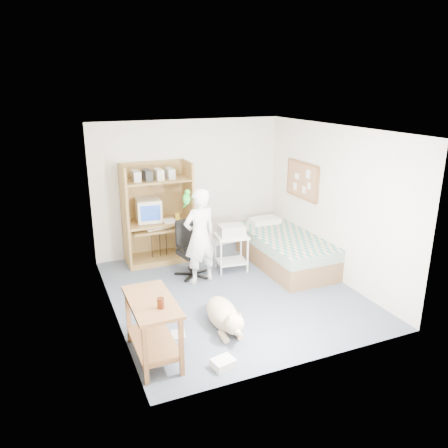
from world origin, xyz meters
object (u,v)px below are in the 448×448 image
object	(u,v)px
person	(200,236)
printer_cart	(231,247)
dog	(224,315)
office_chair	(191,256)
side_desk	(153,320)
bed	(285,250)
computer_hutch	(157,217)

from	to	relation	value
person	printer_cart	xyz separation A→B (m)	(0.65, 0.22, -0.36)
dog	office_chair	bearing A→B (deg)	88.78
office_chair	printer_cart	world-z (taller)	office_chair
side_desk	person	distance (m)	2.17
bed	person	world-z (taller)	person
person	dog	world-z (taller)	person
printer_cart	office_chair	bearing A→B (deg)	-179.31
side_desk	person	bearing A→B (deg)	55.05
office_chair	dog	distance (m)	1.80
printer_cart	bed	bearing A→B (deg)	-3.01
computer_hutch	side_desk	world-z (taller)	computer_hutch
person	side_desk	bearing A→B (deg)	43.19
dog	printer_cart	world-z (taller)	printer_cart
side_desk	dog	distance (m)	1.10
office_chair	dog	size ratio (longest dim) A/B	0.81
person	printer_cart	size ratio (longest dim) A/B	2.44
bed	office_chair	size ratio (longest dim) A/B	2.15
person	printer_cart	world-z (taller)	person
side_desk	person	size ratio (longest dim) A/B	0.64
office_chair	dog	world-z (taller)	office_chair
bed	printer_cart	xyz separation A→B (m)	(-0.97, 0.17, 0.14)
person	dog	xyz separation A→B (m)	(-0.21, -1.48, -0.59)
office_chair	person	distance (m)	0.54
computer_hutch	side_desk	bearing A→B (deg)	-106.14
bed	side_desk	xyz separation A→B (m)	(-2.85, -1.82, 0.21)
office_chair	printer_cart	distance (m)	0.72
person	printer_cart	distance (m)	0.78
side_desk	bed	bearing A→B (deg)	32.50
side_desk	office_chair	bearing A→B (deg)	60.41
bed	side_desk	bearing A→B (deg)	-147.50
bed	printer_cart	distance (m)	0.99
side_desk	dog	world-z (taller)	side_desk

